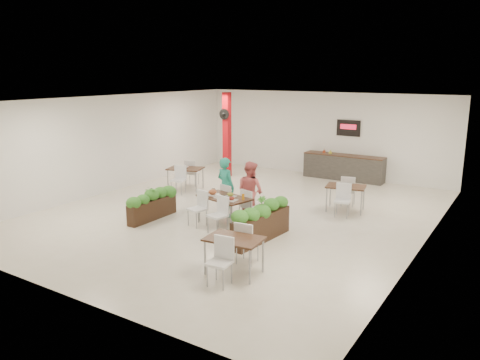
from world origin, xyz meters
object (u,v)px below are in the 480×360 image
service_counter (344,167)px  diner_woman (250,191)px  side_table_b (346,190)px  red_column (227,134)px  main_table (224,201)px  planter_right (261,220)px  planter_left (152,202)px  diner_man (226,187)px  side_table_c (234,244)px  side_table_a (185,171)px

service_counter → diner_woman: (-0.38, -6.10, 0.32)m
diner_woman → side_table_b: (1.87, 2.23, -0.19)m
red_column → service_counter: red_column is taller
main_table → side_table_b: size_ratio=1.11×
service_counter → planter_right: bearing=-84.8°
planter_left → diner_man: bearing=41.8°
red_column → side_table_c: red_column is taller
red_column → planter_left: 5.85m
red_column → diner_man: size_ratio=1.93×
planter_right → side_table_c: (0.47, -1.91, 0.10)m
red_column → side_table_c: size_ratio=1.94×
service_counter → planter_left: (-2.70, -7.45, 0.00)m
service_counter → side_table_b: (1.49, -3.88, 0.13)m
red_column → side_table_a: (-0.03, -2.49, -1.02)m
main_table → side_table_a: size_ratio=1.11×
diner_woman → planter_right: bearing=144.1°
red_column → side_table_b: size_ratio=1.91×
diner_man → diner_woman: 0.80m
planter_left → side_table_a: bearing=113.3°
planter_left → side_table_b: 5.50m
diner_man → side_table_a: bearing=-18.2°
side_table_c → side_table_a: bearing=131.0°
side_table_a → side_table_b: bearing=-11.0°
main_table → diner_man: bearing=120.8°
side_table_a → side_table_b: 5.54m
red_column → side_table_b: (5.48, -2.01, -1.02)m
diner_man → red_column: bearing=-43.1°
planter_right → side_table_c: size_ratio=1.26×
planter_right → side_table_c: planter_right is taller
service_counter → diner_man: 6.23m
diner_woman → planter_right: diner_woman is taller
main_table → side_table_a: (-3.24, 2.40, -0.01)m
planter_left → planter_right: bearing=2.3°
main_table → red_column: bearing=123.2°
planter_right → side_table_c: bearing=-76.1°
diner_woman → planter_left: 2.70m
side_table_b → diner_woman: bearing=-141.8°
service_counter → diner_man: service_counter is taller
main_table → side_table_b: 3.67m
red_column → main_table: red_column is taller
planter_right → side_table_b: planter_right is taller
red_column → planter_right: red_column is taller
service_counter → diner_woman: service_counter is taller
main_table → diner_man: size_ratio=1.12×
diner_man → planter_right: bearing=160.0°
red_column → planter_left: bearing=-76.9°
side_table_b → red_column: bearing=148.0°
red_column → main_table: bearing=-56.8°
main_table → diner_woman: 0.79m
side_table_a → side_table_c: 7.10m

